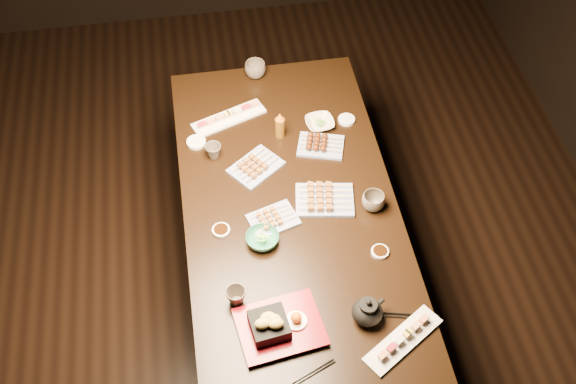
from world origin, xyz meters
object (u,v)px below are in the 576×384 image
object	(u,v)px
teacup_mid_right	(373,202)
teacup_far_right	(255,70)
teacup_far_left	(213,151)
edamame_bowl_green	(262,239)
condiment_bottle	(280,125)
sushi_platter_far	(229,116)
yakitori_plate_right	(325,197)
dining_table	(290,255)
yakitori_plate_center	(273,217)
teapot	(368,310)
sushi_platter_near	(403,338)
teacup_near_left	(236,296)
yakitori_plate_left	(256,164)
edamame_bowl_cream	(320,123)
tempura_tray	(280,322)

from	to	relation	value
teacup_mid_right	teacup_far_right	world-z (taller)	teacup_far_right
teacup_far_left	teacup_far_right	bearing A→B (deg)	63.20
edamame_bowl_green	condiment_bottle	world-z (taller)	condiment_bottle
sushi_platter_far	yakitori_plate_right	distance (m)	0.66
dining_table	yakitori_plate_center	size ratio (longest dim) A/B	9.26
yakitori_plate_right	teapot	world-z (taller)	teapot
yakitori_plate_center	sushi_platter_near	bearing A→B (deg)	-75.64
teacup_near_left	edamame_bowl_green	bearing A→B (deg)	62.22
yakitori_plate_left	teapot	size ratio (longest dim) A/B	1.58
yakitori_plate_center	teacup_near_left	distance (m)	0.41
yakitori_plate_center	condiment_bottle	size ratio (longest dim) A/B	1.42
yakitori_plate_right	teacup_far_right	xyz separation A→B (m)	(-0.18, 0.84, 0.01)
edamame_bowl_cream	condiment_bottle	distance (m)	0.20
edamame_bowl_cream	teacup_mid_right	distance (m)	0.53
sushi_platter_near	teacup_near_left	bearing A→B (deg)	122.95
sushi_platter_far	yakitori_plate_center	size ratio (longest dim) A/B	1.81
sushi_platter_far	edamame_bowl_green	distance (m)	0.73
teacup_near_left	sushi_platter_far	bearing A→B (deg)	85.43
dining_table	edamame_bowl_cream	bearing A→B (deg)	61.26
dining_table	condiment_bottle	xyz separation A→B (m)	(0.02, 0.41, 0.44)
sushi_platter_far	tempura_tray	xyz separation A→B (m)	(0.07, -1.13, 0.04)
yakitori_plate_center	teacup_far_right	xyz separation A→B (m)	(0.05, 0.91, 0.02)
sushi_platter_near	teapot	world-z (taller)	teapot
teacup_mid_right	teacup_near_left	bearing A→B (deg)	-149.54
condiment_bottle	dining_table	bearing A→B (deg)	-92.97
teacup_far_left	condiment_bottle	world-z (taller)	condiment_bottle
yakitori_plate_center	teacup_near_left	xyz separation A→B (m)	(-0.20, -0.36, 0.01)
teacup_near_left	condiment_bottle	size ratio (longest dim) A/B	0.57
sushi_platter_near	yakitori_plate_right	world-z (taller)	yakitori_plate_right
condiment_bottle	teacup_mid_right	bearing A→B (deg)	-56.36
tempura_tray	teacup_mid_right	bearing A→B (deg)	39.09
sushi_platter_far	yakitori_plate_center	xyz separation A→B (m)	(0.12, -0.63, 0.00)
teacup_far_right	yakitori_plate_center	bearing A→B (deg)	-92.99
edamame_bowl_cream	tempura_tray	xyz separation A→B (m)	(-0.35, -1.02, 0.04)
edamame_bowl_cream	teacup_mid_right	bearing A→B (deg)	-75.96
edamame_bowl_green	teacup_far_left	size ratio (longest dim) A/B	1.86
yakitori_plate_left	edamame_bowl_green	bearing A→B (deg)	-130.98
yakitori_plate_center	yakitori_plate_right	world-z (taller)	yakitori_plate_right
sushi_platter_near	teapot	distance (m)	0.16
yakitori_plate_left	edamame_bowl_green	xyz separation A→B (m)	(-0.03, -0.40, -0.01)
edamame_bowl_green	teacup_far_left	bearing A→B (deg)	106.43
sushi_platter_far	teacup_far_right	bearing A→B (deg)	-140.96
teapot	condiment_bottle	bearing A→B (deg)	74.01
teacup_far_left	sushi_platter_far	bearing A→B (deg)	67.73
yakitori_plate_right	teacup_mid_right	distance (m)	0.20
yakitori_plate_left	edamame_bowl_cream	bearing A→B (deg)	-3.85
edamame_bowl_cream	teacup_near_left	xyz separation A→B (m)	(-0.49, -0.88, 0.02)
teapot	tempura_tray	bearing A→B (deg)	153.28
teacup_near_left	teacup_mid_right	distance (m)	0.72
dining_table	sushi_platter_near	size ratio (longest dim) A/B	5.34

